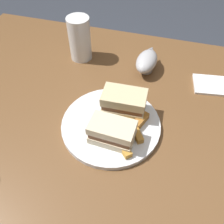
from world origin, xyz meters
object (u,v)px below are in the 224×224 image
object	(u,v)px
sandwich_half_left	(112,132)
sandwich_half_right	(124,104)
gravy_boat	(147,61)
plate	(111,125)
pint_glass	(80,41)
napkin	(211,85)

from	to	relation	value
sandwich_half_left	sandwich_half_right	world-z (taller)	sandwich_half_right
gravy_boat	plate	bearing A→B (deg)	79.74
pint_glass	sandwich_half_left	bearing A→B (deg)	122.47
pint_glass	napkin	bearing A→B (deg)	176.14
sandwich_half_right	pint_glass	size ratio (longest dim) A/B	0.81
napkin	sandwich_half_left	bearing A→B (deg)	49.99
plate	napkin	world-z (taller)	plate
plate	gravy_boat	size ratio (longest dim) A/B	2.03
sandwich_half_left	pint_glass	xyz separation A→B (m)	(0.21, -0.32, 0.02)
sandwich_half_right	gravy_boat	distance (m)	0.22
plate	gravy_boat	distance (m)	0.27
napkin	sandwich_half_right	bearing A→B (deg)	39.00
plate	napkin	bearing A→B (deg)	-137.30
pint_glass	napkin	xyz separation A→B (m)	(-0.45, 0.03, -0.06)
plate	pint_glass	world-z (taller)	pint_glass
sandwich_half_left	gravy_boat	size ratio (longest dim) A/B	0.87
sandwich_half_left	plate	bearing A→B (deg)	-70.76
pint_glass	napkin	distance (m)	0.46
pint_glass	gravy_boat	distance (m)	0.24
napkin	plate	bearing A→B (deg)	42.70
plate	sandwich_half_left	bearing A→B (deg)	109.24
sandwich_half_right	gravy_boat	world-z (taller)	sandwich_half_right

